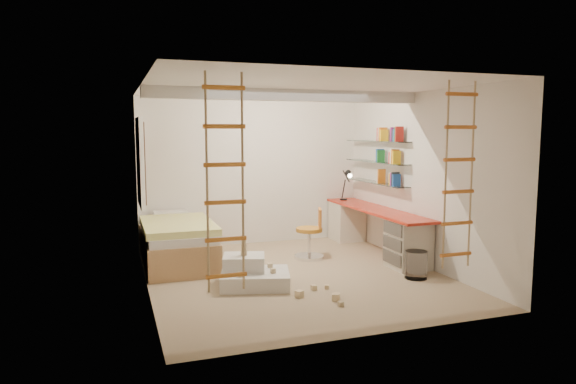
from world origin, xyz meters
name	(u,v)px	position (x,y,z in m)	size (l,w,h in m)	color
floor	(295,275)	(0.00, 0.00, 0.00)	(4.50, 4.50, 0.00)	tan
ceiling_beam	(288,95)	(0.00, 0.30, 2.52)	(4.00, 0.18, 0.16)	white
window_frame	(140,162)	(-1.97, 1.50, 1.55)	(0.06, 1.15, 1.35)	white
window_blind	(143,162)	(-1.93, 1.50, 1.55)	(0.02, 1.00, 1.20)	#4C2D1E
rope_ladder_left	(225,184)	(-1.35, -1.75, 1.52)	(0.41, 0.04, 2.13)	orange
rope_ladder_right	(459,176)	(1.35, -1.75, 1.52)	(0.41, 0.04, 2.13)	#C96C22
waste_bin	(416,265)	(1.53, -0.67, 0.19)	(0.31, 0.31, 0.38)	white
desk	(374,229)	(1.72, 0.86, 0.40)	(0.56, 2.80, 0.75)	red
shelves	(376,162)	(1.87, 1.13, 1.50)	(0.25, 1.80, 0.71)	white
bed	(177,242)	(-1.48, 1.23, 0.33)	(1.02, 2.00, 0.69)	#AD7F51
task_lamp	(347,180)	(1.67, 1.82, 1.14)	(0.14, 0.36, 0.57)	black
swivel_chair	(311,240)	(0.56, 0.83, 0.30)	(0.61, 0.61, 0.80)	#BD7D24
play_platform	(252,274)	(-0.69, -0.26, 0.15)	(1.04, 0.90, 0.39)	silver
toy_blocks	(287,274)	(-0.33, -0.63, 0.22)	(1.14, 1.30, 0.66)	#CCB284
books	(376,153)	(1.87, 1.13, 1.66)	(0.14, 0.64, 0.92)	#194CA5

